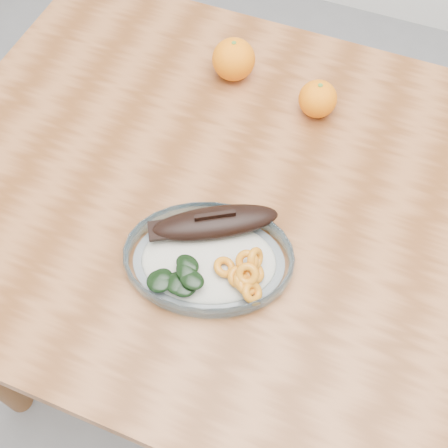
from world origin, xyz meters
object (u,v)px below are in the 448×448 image
(plated_meal, at_px, (209,257))
(orange_right, at_px, (318,99))
(orange_left, at_px, (234,59))
(dining_table, at_px, (283,238))

(plated_meal, xyz_separation_m, orange_right, (0.06, 0.34, 0.01))
(orange_left, relative_size, orange_right, 1.17)
(dining_table, relative_size, orange_right, 18.35)
(orange_left, height_order, orange_right, orange_left)
(plated_meal, distance_m, orange_right, 0.35)
(dining_table, bearing_deg, plated_meal, -119.31)
(orange_left, bearing_deg, plated_meal, -74.04)
(dining_table, xyz_separation_m, orange_right, (-0.02, 0.20, 0.13))
(plated_meal, relative_size, orange_left, 7.30)
(plated_meal, bearing_deg, orange_right, 62.60)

